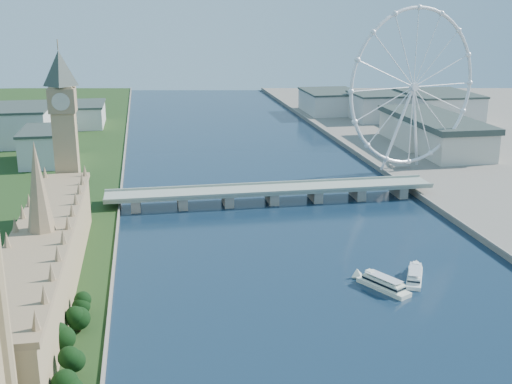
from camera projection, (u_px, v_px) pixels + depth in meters
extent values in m
cube|color=tan|center=(46.00, 265.00, 282.90)|extent=(24.00, 200.00, 28.00)
cone|color=#937A59|center=(38.00, 187.00, 272.82)|extent=(12.00, 12.00, 40.00)
cube|color=tan|center=(67.00, 154.00, 377.74)|extent=(13.00, 13.00, 80.00)
cube|color=#937A59|center=(62.00, 100.00, 368.77)|extent=(15.00, 15.00, 14.00)
pyramid|color=#2D3833|center=(58.00, 50.00, 360.93)|extent=(20.02, 20.02, 20.00)
cube|color=gray|center=(272.00, 190.00, 429.43)|extent=(220.00, 22.00, 2.00)
cube|color=gray|center=(136.00, 203.00, 415.83)|extent=(6.00, 20.00, 7.50)
cube|color=gray|center=(182.00, 201.00, 420.81)|extent=(6.00, 20.00, 7.50)
cube|color=gray|center=(228.00, 199.00, 425.78)|extent=(6.00, 20.00, 7.50)
cube|color=gray|center=(272.00, 197.00, 430.76)|extent=(6.00, 20.00, 7.50)
cube|color=gray|center=(315.00, 194.00, 435.74)|extent=(6.00, 20.00, 7.50)
cube|color=gray|center=(357.00, 192.00, 440.71)|extent=(6.00, 20.00, 7.50)
cube|color=gray|center=(399.00, 190.00, 445.69)|extent=(6.00, 20.00, 7.50)
torus|color=silver|center=(414.00, 87.00, 484.67)|extent=(113.60, 39.12, 118.60)
cylinder|color=silver|center=(414.00, 87.00, 484.67)|extent=(7.25, 6.61, 6.00)
cube|color=gray|center=(399.00, 166.00, 511.55)|extent=(14.00, 10.00, 2.00)
cube|color=beige|center=(49.00, 147.00, 523.71)|extent=(40.00, 60.00, 26.00)
cube|color=beige|center=(17.00, 125.00, 601.34)|extent=(60.00, 80.00, 32.00)
cube|color=beige|center=(80.00, 115.00, 686.67)|extent=(50.00, 70.00, 22.00)
cube|color=beige|center=(380.00, 107.00, 721.65)|extent=(60.00, 60.00, 28.00)
cube|color=beige|center=(438.00, 108.00, 712.41)|extent=(70.00, 90.00, 30.00)
cube|color=beige|center=(330.00, 102.00, 772.31)|extent=(60.00, 80.00, 24.00)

